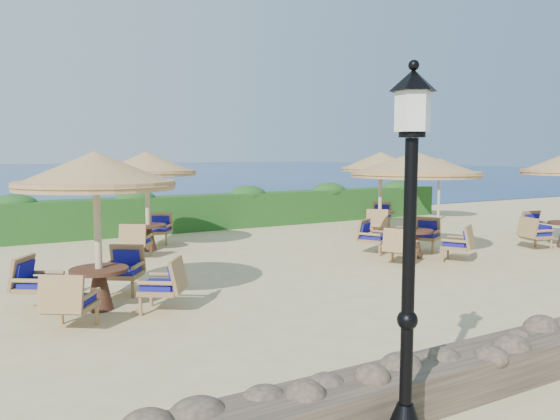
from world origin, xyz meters
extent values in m
plane|color=#CFBC83|center=(0.00, 0.00, 0.00)|extent=(120.00, 120.00, 0.00)
plane|color=navy|center=(0.00, 70.00, 0.00)|extent=(160.00, 160.00, 0.00)
cube|color=#184415|center=(0.00, 7.20, 0.60)|extent=(18.00, 0.90, 1.20)
cone|color=black|center=(-4.80, -6.80, 0.30)|extent=(0.36, 0.36, 0.30)
cylinder|color=black|center=(-4.80, -6.80, 1.55)|extent=(0.11, 0.11, 2.40)
cylinder|color=silver|center=(-4.80, -6.80, 2.98)|extent=(0.30, 0.30, 0.36)
cone|color=black|center=(-4.80, -6.80, 3.22)|extent=(0.40, 0.40, 0.18)
cylinder|color=#C9B88D|center=(7.80, 5.20, 1.10)|extent=(0.10, 0.10, 2.20)
cone|color=olive|center=(7.80, 5.20, 2.18)|extent=(2.30, 2.30, 0.45)
cylinder|color=#C9B88D|center=(-6.24, -0.95, 1.20)|extent=(0.12, 0.12, 2.40)
cone|color=olive|center=(-6.24, -0.95, 2.38)|extent=(2.62, 2.62, 0.55)
cylinder|color=olive|center=(-6.24, -0.95, 2.10)|extent=(2.56, 2.56, 0.14)
cylinder|color=#49291A|center=(-6.24, -0.95, 0.68)|extent=(0.96, 0.96, 0.06)
cone|color=#49291A|center=(-6.24, -0.95, 0.33)|extent=(0.44, 0.44, 0.64)
cylinder|color=#C9B88D|center=(1.58, -0.08, 1.20)|extent=(0.12, 0.12, 2.40)
cone|color=olive|center=(1.58, -0.08, 2.38)|extent=(3.24, 3.24, 0.55)
cylinder|color=olive|center=(1.58, -0.08, 2.10)|extent=(3.17, 3.17, 0.14)
cylinder|color=#49291A|center=(1.58, -0.08, 0.68)|extent=(0.96, 0.96, 0.06)
cone|color=#49291A|center=(1.58, -0.08, 0.33)|extent=(0.44, 0.44, 0.64)
cylinder|color=#C9B88D|center=(-3.96, 4.16, 1.20)|extent=(0.12, 0.12, 2.40)
cone|color=olive|center=(-3.96, 4.16, 2.38)|extent=(2.63, 2.63, 0.55)
cylinder|color=olive|center=(-3.96, 4.16, 2.10)|extent=(2.58, 2.58, 0.14)
cylinder|color=#49291A|center=(-3.96, 4.16, 0.68)|extent=(0.96, 0.96, 0.06)
cone|color=#49291A|center=(-3.96, 4.16, 0.33)|extent=(0.44, 0.44, 0.64)
cylinder|color=#C9B88D|center=(3.74, 3.84, 1.20)|extent=(0.12, 0.12, 2.40)
cone|color=olive|center=(3.74, 3.84, 2.38)|extent=(2.62, 2.62, 0.55)
cylinder|color=olive|center=(3.74, 3.84, 2.10)|extent=(2.57, 2.57, 0.14)
cylinder|color=#49291A|center=(3.74, 3.84, 0.68)|extent=(0.96, 0.96, 0.06)
cone|color=#49291A|center=(3.74, 3.84, 0.33)|extent=(0.44, 0.44, 0.64)
camera|label=1|loc=(-7.99, -10.23, 2.63)|focal=35.00mm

